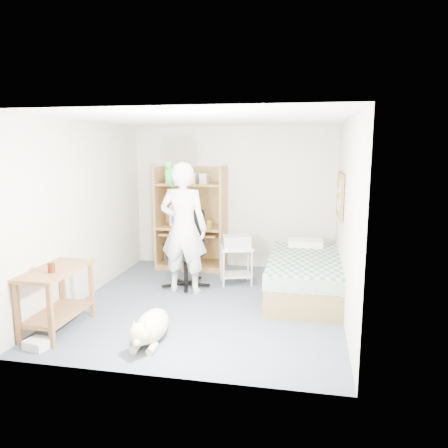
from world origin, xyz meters
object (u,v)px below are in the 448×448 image
bed (304,276)px  printer_cart (236,259)px  side_desk (57,290)px  office_chair (187,259)px  computer_hutch (192,222)px  person (184,228)px  dog (150,327)px

bed → printer_cart: size_ratio=3.38×
side_desk → office_chair: size_ratio=0.86×
side_desk → bed: bearing=32.5°
computer_hutch → bed: bearing=-29.3°
computer_hutch → person: 1.36m
side_desk → person: (1.09, 1.61, 0.48)m
bed → dog: (-1.66, -1.92, -0.12)m
side_desk → office_chair: 2.19m
bed → office_chair: size_ratio=1.73×
bed → dog: bearing=-130.8°
side_desk → office_chair: office_chair is taller
office_chair → printer_cart: size_ratio=1.95×
printer_cart → person: bearing=-160.0°
bed → person: bearing=-173.2°
bed → printer_cart: (-1.07, 0.33, 0.11)m
computer_hutch → person: size_ratio=0.93×
office_chair → dog: size_ratio=1.11×
side_desk → printer_cart: side_desk is taller
side_desk → person: size_ratio=0.52×
bed → dog: bed is taller
side_desk → person: person is taller
computer_hutch → dog: bearing=-83.6°
person → dog: person is taller
side_desk → dog: size_ratio=0.95×
computer_hutch → bed: (2.00, -1.12, -0.53)m
person → office_chair: bearing=-78.9°
computer_hutch → office_chair: 1.11m
computer_hutch → person: person is taller
bed → person: 1.90m
person → dog: bearing=96.0°
bed → office_chair: office_chair is taller
printer_cart → side_desk: bearing=-147.3°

